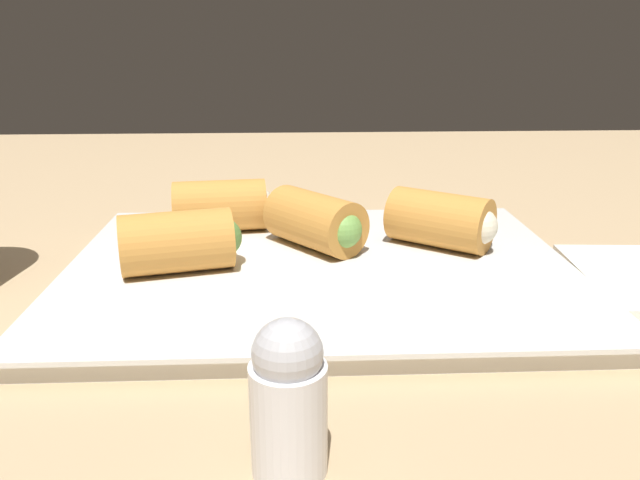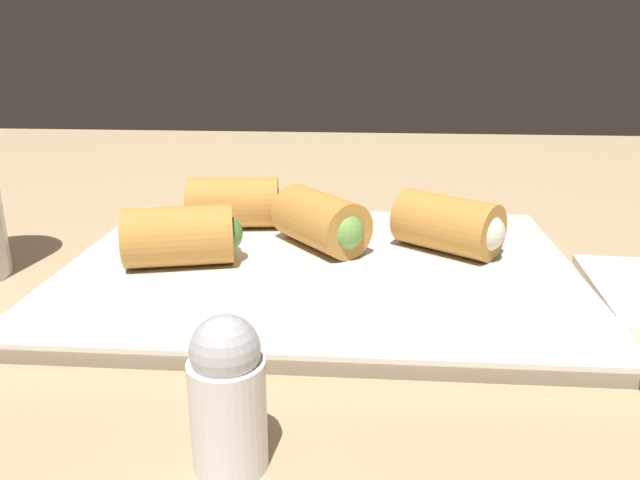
# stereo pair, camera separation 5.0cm
# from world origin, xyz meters

# --- Properties ---
(table_surface) EXTENTS (1.80, 1.40, 0.02)m
(table_surface) POSITION_xyz_m (0.00, 0.00, 0.01)
(table_surface) COLOR tan
(table_surface) RESTS_ON ground
(serving_plate) EXTENTS (0.35, 0.27, 0.01)m
(serving_plate) POSITION_xyz_m (-0.04, -0.01, 0.03)
(serving_plate) COLOR silver
(serving_plate) RESTS_ON table_surface
(roll_front_left) EXTENTS (0.08, 0.08, 0.04)m
(roll_front_left) POSITION_xyz_m (-0.04, -0.04, 0.06)
(roll_front_left) COLOR #C68438
(roll_front_left) RESTS_ON serving_plate
(roll_front_right) EXTENTS (0.08, 0.05, 0.04)m
(roll_front_right) POSITION_xyz_m (0.04, -0.09, 0.06)
(roll_front_right) COLOR #C68438
(roll_front_right) RESTS_ON serving_plate
(roll_back_left) EXTENTS (0.08, 0.08, 0.04)m
(roll_back_left) POSITION_xyz_m (-0.13, -0.04, 0.06)
(roll_back_left) COLOR #C68438
(roll_back_left) RESTS_ON serving_plate
(roll_back_right) EXTENTS (0.08, 0.06, 0.04)m
(roll_back_right) POSITION_xyz_m (0.06, -0.00, 0.06)
(roll_back_right) COLOR #C68438
(roll_back_right) RESTS_ON serving_plate
(spoon) EXTENTS (0.18, 0.11, 0.01)m
(spoon) POSITION_xyz_m (-0.11, -0.20, 0.02)
(spoon) COLOR #B2B2B7
(spoon) RESTS_ON table_surface
(salt_shaker) EXTENTS (0.03, 0.03, 0.07)m
(salt_shaker) POSITION_xyz_m (-0.02, 0.19, 0.05)
(salt_shaker) COLOR silver
(salt_shaker) RESTS_ON table_surface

